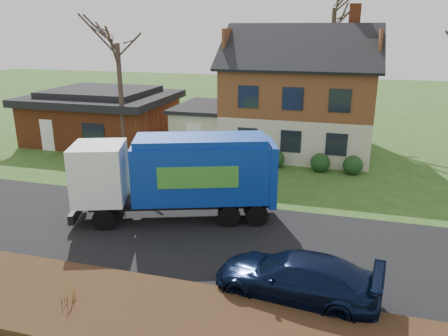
# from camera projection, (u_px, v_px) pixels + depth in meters

# --- Properties ---
(ground) EXTENTS (120.00, 120.00, 0.00)m
(ground) POSITION_uv_depth(u_px,v_px,m) (203.00, 237.00, 17.18)
(ground) COLOR #2A4C19
(ground) RESTS_ON ground
(road) EXTENTS (80.00, 7.00, 0.02)m
(road) POSITION_uv_depth(u_px,v_px,m) (203.00, 237.00, 17.17)
(road) COLOR black
(road) RESTS_ON ground
(mulch_verge) EXTENTS (80.00, 3.50, 0.30)m
(mulch_verge) POSITION_uv_depth(u_px,v_px,m) (144.00, 315.00, 12.28)
(mulch_verge) COLOR #302010
(mulch_verge) RESTS_ON ground
(main_house) EXTENTS (12.95, 8.95, 9.26)m
(main_house) POSITION_uv_depth(u_px,v_px,m) (292.00, 89.00, 28.28)
(main_house) COLOR beige
(main_house) RESTS_ON ground
(ranch_house) EXTENTS (9.80, 8.20, 3.70)m
(ranch_house) POSITION_uv_depth(u_px,v_px,m) (103.00, 115.00, 31.65)
(ranch_house) COLOR brown
(ranch_house) RESTS_ON ground
(garbage_truck) EXTENTS (8.69, 4.93, 3.61)m
(garbage_truck) POSITION_uv_depth(u_px,v_px,m) (180.00, 172.00, 18.24)
(garbage_truck) COLOR black
(garbage_truck) RESTS_ON ground
(silver_sedan) EXTENTS (5.05, 3.04, 1.57)m
(silver_sedan) POSITION_uv_depth(u_px,v_px,m) (203.00, 175.00, 21.89)
(silver_sedan) COLOR #AFB1B7
(silver_sedan) RESTS_ON ground
(navy_wagon) EXTENTS (5.15, 2.54, 1.44)m
(navy_wagon) POSITION_uv_depth(u_px,v_px,m) (296.00, 277.00, 13.07)
(navy_wagon) COLOR black
(navy_wagon) RESTS_ON ground
(tree_front_west) EXTENTS (3.27, 3.27, 9.71)m
(tree_front_west) POSITION_uv_depth(u_px,v_px,m) (116.00, 25.00, 25.43)
(tree_front_west) COLOR #453229
(tree_front_west) RESTS_ON ground
(grass_clump_mid) EXTENTS (0.30, 0.25, 0.84)m
(grass_clump_mid) POSITION_uv_depth(u_px,v_px,m) (68.00, 287.00, 12.60)
(grass_clump_mid) COLOR #A08046
(grass_clump_mid) RESTS_ON mulch_verge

